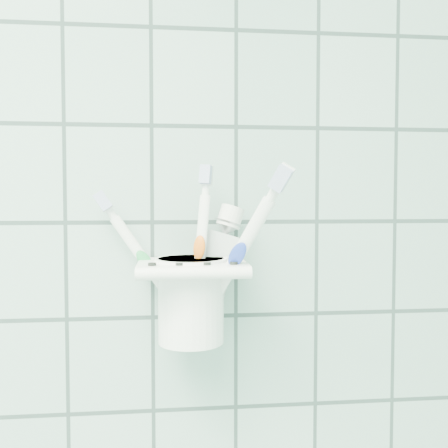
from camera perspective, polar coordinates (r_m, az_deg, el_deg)
name	(u,v)px	position (r m, az deg, el deg)	size (l,w,h in m)	color
holder_bracket	(192,269)	(0.55, -3.69, -5.11)	(0.12, 0.10, 0.04)	white
cup	(191,296)	(0.56, -3.79, -8.26)	(0.08, 0.08, 0.09)	white
toothbrush_pink	(192,247)	(0.57, -3.68, -2.65)	(0.10, 0.02, 0.18)	white
toothbrush_blue	(193,250)	(0.54, -3.58, -2.93)	(0.03, 0.03, 0.19)	white
toothbrush_orange	(195,234)	(0.57, -3.31, -1.15)	(0.09, 0.09, 0.21)	white
toothpaste_tube	(196,257)	(0.56, -3.27, -3.78)	(0.07, 0.04, 0.16)	silver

